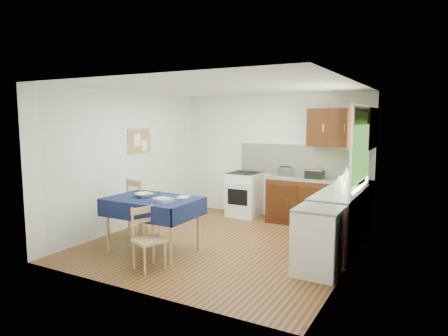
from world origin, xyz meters
The scene contains 33 objects.
floor centered at (0.00, 0.00, 0.00)m, with size 4.20×4.20×0.00m, color #4C2814.
ceiling centered at (0.00, 0.00, 2.50)m, with size 4.00×4.20×0.02m, color white.
wall_back centered at (0.00, 2.10, 1.25)m, with size 4.00×0.02×2.50m, color white.
wall_front centered at (0.00, -2.10, 1.25)m, with size 4.00×0.02×2.50m, color white.
wall_left centered at (-2.00, 0.00, 1.25)m, with size 0.02×4.20×2.50m, color silver.
wall_right centered at (2.00, 0.00, 1.25)m, with size 0.02×4.20×2.50m, color white.
base_cabinets centered at (1.36, 1.26, 0.43)m, with size 1.90×2.30×0.86m.
worktop_back centered at (1.05, 1.80, 0.88)m, with size 1.90×0.60×0.04m, color slate.
worktop_right centered at (1.70, 0.65, 0.88)m, with size 0.60×1.70×0.04m, color slate.
worktop_corner centered at (1.70, 1.80, 0.88)m, with size 0.60×0.60×0.04m, color slate.
splashback centered at (0.65, 2.08, 1.20)m, with size 2.70×0.02×0.60m, color #EAE5C7.
upper_cabinets centered at (1.52, 1.80, 1.85)m, with size 1.20×0.85×0.70m.
stove centered at (-0.50, 1.80, 0.46)m, with size 0.60×0.61×0.92m.
window centered at (1.97, 0.70, 1.65)m, with size 0.04×1.48×1.26m.
fridge centered at (1.70, -0.55, 0.44)m, with size 0.58×0.60×0.89m.
corkboard centered at (-1.97, 0.30, 1.60)m, with size 0.04×0.62×0.47m.
dining_table centered at (-0.75, -0.85, 0.72)m, with size 1.36×0.92×0.83m.
chair_far centered at (-1.41, -0.35, 0.54)m, with size 0.54×0.54×1.02m.
chair_near centered at (-0.37, -1.46, 0.45)m, with size 0.48×0.48×0.84m.
toaster centered at (0.43, 1.71, 1.00)m, with size 0.28×0.17×0.21m.
sandwich_press centered at (0.97, 1.80, 0.99)m, with size 0.31×0.27×0.18m.
sauce_bottle centered at (1.04, 1.70, 1.02)m, with size 0.05×0.05×0.23m, color red.
yellow_packet centered at (1.01, 1.88, 0.98)m, with size 0.12×0.08×0.16m, color yellow.
dish_rack centered at (1.69, 1.00, 0.93)m, with size 0.46×0.35×0.22m.
kettle centered at (1.75, 0.40, 1.02)m, with size 0.16×0.16×0.27m.
cup centered at (1.66, 1.68, 0.95)m, with size 0.12×0.12×0.09m, color white.
soap_bottle_a centered at (1.66, 1.25, 1.05)m, with size 0.12×0.12×0.30m, color white.
soap_bottle_b centered at (1.63, 1.16, 0.99)m, with size 0.08×0.08×0.17m, color blue.
soap_bottle_c centered at (1.71, 0.62, 0.99)m, with size 0.14×0.14×0.18m, color #268624.
plate_bowl centered at (-0.90, -0.87, 0.86)m, with size 0.26×0.26×0.06m, color beige.
book centered at (-0.42, -0.65, 0.84)m, with size 0.16×0.22×0.02m, color white.
spice_jar centered at (-0.75, -0.68, 0.87)m, with size 0.04×0.04×0.08m, color #227F29.
tea_towel centered at (-0.46, -0.98, 0.85)m, with size 0.27×0.21×0.05m, color navy.
Camera 1 is at (3.03, -5.52, 2.03)m, focal length 32.00 mm.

